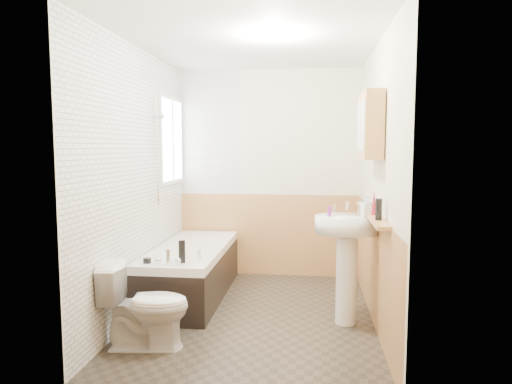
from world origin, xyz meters
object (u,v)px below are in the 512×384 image
sink (347,247)px  medicine_cabinet (370,126)px  toilet (146,306)px  pine_shelf (371,214)px  bathtub (191,270)px

sink → medicine_cabinet: medicine_cabinet is taller
toilet → pine_shelf: (1.80, 0.70, 0.66)m
pine_shelf → medicine_cabinet: (-0.03, -0.02, 0.76)m
pine_shelf → medicine_cabinet: bearing=-140.4°
sink → bathtub: bearing=155.9°
bathtub → medicine_cabinet: medicine_cabinet is taller
toilet → sink: sink is taller
bathtub → medicine_cabinet: size_ratio=2.82×
toilet → pine_shelf: size_ratio=0.45×
bathtub → pine_shelf: pine_shelf is taller
bathtub → sink: 1.72m
bathtub → pine_shelf: bearing=-17.8°
bathtub → medicine_cabinet: bearing=-18.7°
pine_shelf → medicine_cabinet: size_ratio=2.44×
medicine_cabinet → sink: bearing=174.2°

